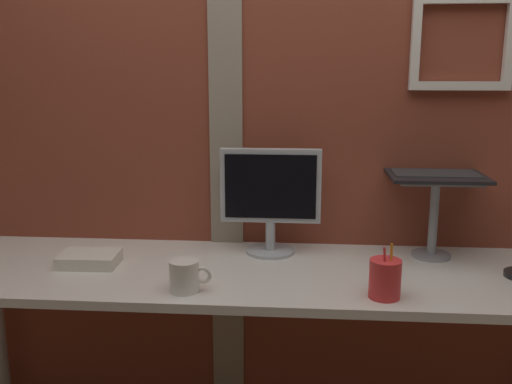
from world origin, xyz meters
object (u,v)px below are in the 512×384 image
pen_cup (385,279)px  coffee_mug (185,276)px  laptop (433,157)px  monitor (271,193)px

pen_cup → coffee_mug: size_ratio=1.31×
laptop → monitor: bearing=-172.1°
laptop → coffee_mug: laptop is taller
pen_cup → coffee_mug: bearing=180.0°
monitor → laptop: 0.61m
laptop → coffee_mug: size_ratio=2.57×
pen_cup → coffee_mug: 0.61m
laptop → coffee_mug: 1.00m
monitor → coffee_mug: bearing=-121.7°
laptop → pen_cup: 0.60m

